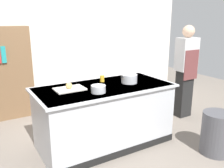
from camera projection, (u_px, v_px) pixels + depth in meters
ground_plane at (105, 143)px, 3.72m from camera, size 10.00×10.00×0.00m
back_wall at (55, 35)px, 5.06m from camera, size 6.40×0.12×3.00m
counter_island at (104, 114)px, 3.60m from camera, size 1.98×0.98×0.90m
cutting_board at (70, 89)px, 3.31m from camera, size 0.40×0.28×0.02m
onion at (69, 86)px, 3.28m from camera, size 0.09×0.09×0.09m
stock_pot at (129, 79)px, 3.65m from camera, size 0.30×0.24×0.13m
mixing_bowl at (98, 89)px, 3.18m from camera, size 0.19×0.19×0.10m
juice_cup at (102, 79)px, 3.71m from camera, size 0.07×0.07×0.10m
trash_bin at (217, 133)px, 3.38m from camera, size 0.42×0.42×0.60m
person_chef at (186, 70)px, 4.52m from camera, size 0.38×0.25×1.72m
bookshelf at (0, 74)px, 4.41m from camera, size 1.10×0.31×1.70m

